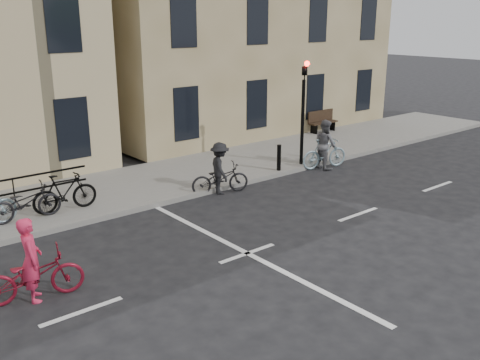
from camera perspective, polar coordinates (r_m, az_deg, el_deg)
ground at (r=12.42m, az=0.79°, el=-7.85°), size 120.00×120.00×0.00m
traffic_light at (r=18.89m, az=6.78°, el=8.48°), size 0.18×0.30×3.90m
bollard_east at (r=18.36m, az=4.17°, el=2.40°), size 0.14×0.14×0.90m
bollard_west at (r=20.05m, az=9.17°, el=3.48°), size 0.14×0.14×0.90m
bench at (r=24.93m, az=8.73°, el=6.32°), size 1.60×0.41×0.97m
cyclist_pink at (r=11.04m, az=-21.25°, el=-9.10°), size 1.98×1.08×1.67m
cyclist_grey at (r=19.31m, az=9.03°, el=3.31°), size 1.89×0.99×1.76m
cyclist_dark at (r=16.34m, az=-2.15°, el=0.69°), size 1.90×1.20×1.60m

